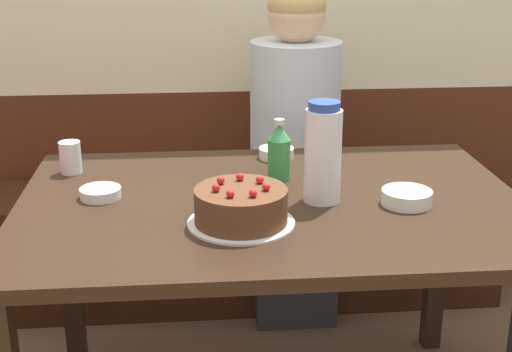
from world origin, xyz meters
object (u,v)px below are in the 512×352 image
at_px(bench_seat, 248,243).
at_px(bowl_rice_small, 276,153).
at_px(bowl_soup_white, 100,193).
at_px(person_teal_shirt, 294,163).
at_px(water_pitcher, 323,153).
at_px(glass_water_tall, 70,157).
at_px(soju_bottle, 279,151).
at_px(birthday_cake, 241,207).
at_px(bowl_side_dish, 407,197).

xyz_separation_m(bench_seat, bowl_rice_small, (0.05, -0.47, 0.53)).
height_order(bowl_soup_white, person_teal_shirt, person_teal_shirt).
xyz_separation_m(water_pitcher, glass_water_tall, (-0.70, 0.29, -0.08)).
height_order(water_pitcher, bowl_rice_small, water_pitcher).
bearing_deg(bowl_rice_small, person_teal_shirt, 73.13).
height_order(water_pitcher, soju_bottle, water_pitcher).
bearing_deg(glass_water_tall, bench_seat, 44.71).
height_order(birthday_cake, bowl_soup_white, birthday_cake).
distance_m(water_pitcher, glass_water_tall, 0.76).
distance_m(birthday_cake, water_pitcher, 0.28).
relative_size(birthday_cake, glass_water_tall, 2.78).
distance_m(bowl_rice_small, person_teal_shirt, 0.41).
xyz_separation_m(bowl_rice_small, bowl_side_dish, (0.29, -0.42, 0.00)).
xyz_separation_m(bowl_rice_small, glass_water_tall, (-0.62, -0.09, 0.03)).
bearing_deg(birthday_cake, bowl_side_dish, 11.84).
height_order(birthday_cake, bowl_side_dish, birthday_cake).
xyz_separation_m(bowl_soup_white, person_teal_shirt, (0.62, 0.66, -0.15)).
distance_m(birthday_cake, person_teal_shirt, 0.93).
bearing_deg(bowl_side_dish, bowl_rice_small, 124.78).
xyz_separation_m(water_pitcher, soju_bottle, (-0.09, 0.18, -0.05)).
xyz_separation_m(bench_seat, bowl_side_dish, (0.35, -0.90, 0.53)).
bearing_deg(water_pitcher, person_teal_shirt, 87.57).
bearing_deg(person_teal_shirt, birthday_cake, -16.23).
distance_m(bowl_side_dish, glass_water_tall, 0.97).
height_order(bowl_side_dish, person_teal_shirt, person_teal_shirt).
distance_m(soju_bottle, bowl_side_dish, 0.39).
bearing_deg(birthday_cake, bench_seat, 84.72).
relative_size(soju_bottle, bowl_side_dish, 1.35).
bearing_deg(person_teal_shirt, bowl_soup_white, -42.95).
xyz_separation_m(birthday_cake, person_teal_shirt, (0.25, 0.87, -0.18)).
bearing_deg(water_pitcher, bowl_soup_white, 173.03).
bearing_deg(water_pitcher, bowl_rice_small, 101.58).
xyz_separation_m(bench_seat, glass_water_tall, (-0.57, -0.56, 0.56)).
bearing_deg(bench_seat, glass_water_tall, -135.29).
xyz_separation_m(bowl_rice_small, person_teal_shirt, (0.11, 0.36, -0.16)).
bearing_deg(person_teal_shirt, water_pitcher, -2.43).
distance_m(soju_bottle, glass_water_tall, 0.62).
height_order(bowl_soup_white, bowl_rice_small, bowl_rice_small).
bearing_deg(glass_water_tall, person_teal_shirt, 31.46).
distance_m(water_pitcher, bowl_soup_white, 0.60).
bearing_deg(bench_seat, soju_bottle, -86.66).
bearing_deg(water_pitcher, glass_water_tall, 157.42).
height_order(bench_seat, bowl_side_dish, bowl_side_dish).
height_order(water_pitcher, glass_water_tall, water_pitcher).
relative_size(bench_seat, bowl_rice_small, 18.09).
bearing_deg(glass_water_tall, bowl_soup_white, -63.18).
xyz_separation_m(bowl_soup_white, glass_water_tall, (-0.11, 0.22, 0.03)).
relative_size(bowl_side_dish, glass_water_tall, 1.39).
height_order(water_pitcher, bowl_soup_white, water_pitcher).
bearing_deg(birthday_cake, glass_water_tall, 137.89).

